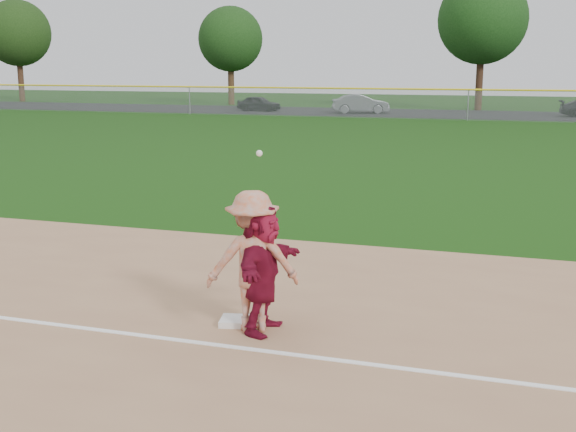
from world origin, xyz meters
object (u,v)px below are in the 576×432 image
(base_runner, at_px, (262,268))
(car_mid, at_px, (361,104))
(car_left, at_px, (259,103))
(first_base, at_px, (235,321))

(base_runner, height_order, car_mid, base_runner)
(car_left, height_order, car_mid, car_mid)
(first_base, relative_size, car_left, 0.11)
(base_runner, distance_m, car_mid, 45.77)
(base_runner, bearing_deg, car_left, 23.43)
(first_base, bearing_deg, car_left, 109.67)
(car_left, bearing_deg, car_mid, -83.88)
(car_left, relative_size, car_mid, 0.82)
(car_left, bearing_deg, base_runner, -152.91)
(base_runner, xyz_separation_m, car_left, (-16.55, 45.12, -0.32))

